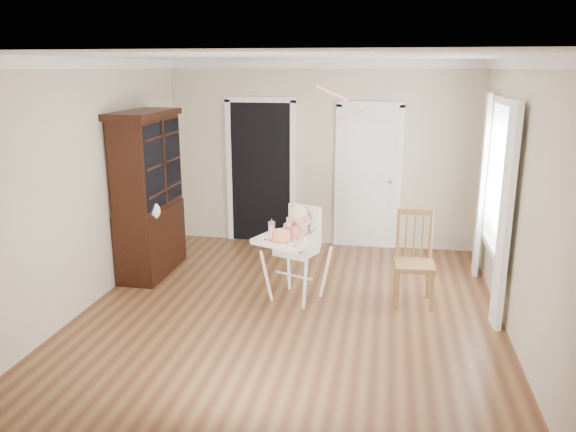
% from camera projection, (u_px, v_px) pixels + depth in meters
% --- Properties ---
extents(floor, '(5.00, 5.00, 0.00)m').
position_uv_depth(floor, '(291.00, 310.00, 6.19)').
color(floor, '#532E1C').
rests_on(floor, ground).
extents(ceiling, '(5.00, 5.00, 0.00)m').
position_uv_depth(ceiling, '(291.00, 56.00, 5.49)').
color(ceiling, white).
rests_on(ceiling, wall_back).
extents(wall_back, '(4.50, 0.00, 4.50)m').
position_uv_depth(wall_back, '(321.00, 155.00, 8.22)').
color(wall_back, beige).
rests_on(wall_back, floor).
extents(wall_left, '(0.00, 5.00, 5.00)m').
position_uv_depth(wall_left, '(92.00, 183.00, 6.23)').
color(wall_left, beige).
rests_on(wall_left, floor).
extents(wall_right, '(0.00, 5.00, 5.00)m').
position_uv_depth(wall_right, '(519.00, 200.00, 5.45)').
color(wall_right, beige).
rests_on(wall_right, floor).
extents(crown_molding, '(4.50, 5.00, 0.12)m').
position_uv_depth(crown_molding, '(291.00, 63.00, 5.51)').
color(crown_molding, white).
rests_on(crown_molding, ceiling).
extents(doorway, '(1.06, 0.05, 2.22)m').
position_uv_depth(doorway, '(261.00, 170.00, 8.42)').
color(doorway, black).
rests_on(doorway, wall_back).
extents(closet_door, '(0.96, 0.09, 2.13)m').
position_uv_depth(closet_door, '(368.00, 179.00, 8.16)').
color(closet_door, white).
rests_on(closet_door, wall_back).
extents(window_right, '(0.13, 1.84, 2.30)m').
position_uv_depth(window_right, '(496.00, 189.00, 6.24)').
color(window_right, white).
rests_on(window_right, wall_right).
extents(high_chair, '(0.86, 0.95, 1.10)m').
position_uv_depth(high_chair, '(296.00, 243.00, 6.34)').
color(high_chair, white).
rests_on(high_chair, floor).
extents(baby, '(0.31, 0.32, 0.52)m').
position_uv_depth(baby, '(298.00, 228.00, 6.32)').
color(baby, beige).
rests_on(baby, high_chair).
extents(cake, '(0.26, 0.26, 0.12)m').
position_uv_depth(cake, '(281.00, 236.00, 6.11)').
color(cake, silver).
rests_on(cake, high_chair).
extents(sippy_cup, '(0.08, 0.08, 0.19)m').
position_uv_depth(sippy_cup, '(272.00, 228.00, 6.33)').
color(sippy_cup, '#FB99D7').
rests_on(sippy_cup, high_chair).
extents(china_cabinet, '(0.55, 1.23, 2.08)m').
position_uv_depth(china_cabinet, '(149.00, 194.00, 7.10)').
color(china_cabinet, black).
rests_on(china_cabinet, floor).
extents(dining_chair, '(0.45, 0.45, 1.05)m').
position_uv_depth(dining_chair, '(414.00, 261.00, 6.28)').
color(dining_chair, brown).
rests_on(dining_chair, floor).
extents(streamer, '(0.39, 0.34, 0.15)m').
position_uv_depth(streamer, '(331.00, 93.00, 6.03)').
color(streamer, pink).
rests_on(streamer, ceiling).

